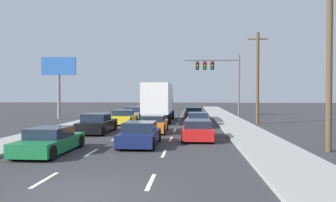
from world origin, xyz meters
name	(u,v)px	position (x,y,z in m)	size (l,w,h in m)	color
ground_plane	(162,121)	(0.00, 25.00, 0.00)	(140.00, 140.00, 0.00)	#333335
sidewalk_right	(236,125)	(6.73, 20.00, 0.07)	(2.96, 80.00, 0.14)	#9E9E99
sidewalk_left	(81,124)	(-6.73, 20.00, 0.07)	(2.96, 80.00, 0.14)	#9E9E99
lane_markings	(161,122)	(0.00, 23.88, 0.00)	(3.54, 57.00, 0.01)	silver
car_gray	(133,113)	(-3.48, 28.02, 0.58)	(1.95, 4.13, 1.29)	slate
car_yellow	(124,118)	(-3.17, 21.08, 0.59)	(2.00, 4.39, 1.29)	yellow
car_black	(97,124)	(-3.64, 14.18, 0.62)	(1.92, 4.62, 1.38)	black
car_green	(50,141)	(-3.57, 6.11, 0.55)	(1.92, 4.59, 1.20)	#196B38
box_truck	(159,100)	(-0.21, 23.50, 2.11)	(2.60, 8.94, 3.70)	white
car_orange	(153,124)	(0.23, 14.81, 0.57)	(1.93, 4.06, 1.21)	orange
car_navy	(140,135)	(0.22, 8.71, 0.57)	(1.94, 4.26, 1.26)	#141E4C
car_maroon	(194,114)	(3.17, 27.65, 0.58)	(2.03, 4.50, 1.27)	maroon
car_silver	(198,120)	(3.49, 19.58, 0.54)	(1.99, 4.63, 1.16)	#B7BABF
car_red	(197,130)	(3.31, 11.46, 0.54)	(1.87, 4.60, 1.16)	red
traffic_signal_mast	(214,70)	(5.65, 31.51, 5.53)	(6.53, 0.69, 7.39)	#595B56
utility_pole_near	(329,47)	(9.42, 7.38, 4.92)	(1.80, 0.28, 9.55)	brown
utility_pole_mid	(258,77)	(8.85, 21.76, 4.25)	(1.80, 0.28, 8.23)	brown
roadside_billboard	(59,75)	(-11.48, 26.83, 4.75)	(3.82, 0.36, 6.71)	slate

